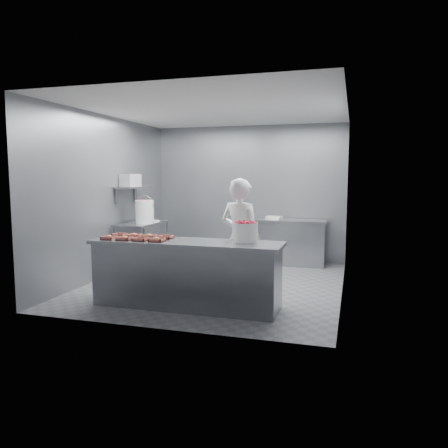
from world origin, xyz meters
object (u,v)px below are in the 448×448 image
(tray_0, at_px, (109,237))
(strawberry_tub, at_px, (246,231))
(service_counter, at_px, (186,274))
(prep_table, at_px, (143,239))
(glaze_bucket, at_px, (145,211))
(tray_1, at_px, (125,238))
(tray_4, at_px, (120,235))
(worker, at_px, (240,239))
(tray_3, at_px, (157,240))
(appliance, at_px, (130,180))
(tray_7, at_px, (166,237))
(tray_2, at_px, (141,239))
(tray_6, at_px, (150,236))
(tray_5, at_px, (135,235))
(back_counter, at_px, (288,242))

(tray_0, height_order, strawberry_tub, strawberry_tub)
(service_counter, bearing_deg, tray_0, -172.49)
(prep_table, relative_size, glaze_bucket, 2.35)
(tray_1, relative_size, glaze_bucket, 0.37)
(tray_4, distance_m, worker, 1.73)
(tray_3, relative_size, appliance, 0.61)
(tray_7, height_order, glaze_bucket, glaze_bucket)
(tray_2, distance_m, tray_6, 0.28)
(tray_5, xyz_separation_m, strawberry_tub, (1.62, 0.01, 0.12))
(tray_1, height_order, tray_3, same)
(tray_3, distance_m, glaze_bucket, 2.25)
(tray_0, distance_m, tray_3, 0.72)
(service_counter, xyz_separation_m, tray_5, (-0.84, 0.14, 0.47))
(worker, xyz_separation_m, strawberry_tub, (0.20, -0.47, 0.18))
(strawberry_tub, bearing_deg, worker, 112.43)
(service_counter, height_order, appliance, appliance)
(tray_6, distance_m, glaze_bucket, 1.89)
(tray_4, bearing_deg, tray_1, -50.21)
(tray_3, distance_m, tray_7, 0.28)
(worker, distance_m, appliance, 2.82)
(tray_4, xyz_separation_m, tray_7, (0.72, 0.00, 0.00))
(tray_0, distance_m, worker, 1.84)
(service_counter, distance_m, appliance, 2.87)
(service_counter, xyz_separation_m, tray_3, (-0.36, -0.14, 0.47))
(tray_6, bearing_deg, back_counter, 64.25)
(prep_table, xyz_separation_m, tray_4, (0.57, -1.81, 0.33))
(tray_6, bearing_deg, appliance, 125.68)
(tray_3, bearing_deg, tray_4, 158.35)
(tray_0, bearing_deg, appliance, 110.47)
(tray_1, distance_m, tray_6, 0.37)
(prep_table, height_order, strawberry_tub, strawberry_tub)
(tray_2, height_order, glaze_bucket, glaze_bucket)
(tray_6, bearing_deg, glaze_bucket, 119.07)
(tray_6, xyz_separation_m, appliance, (-1.22, 1.70, 0.76))
(service_counter, height_order, back_counter, same)
(tray_2, bearing_deg, tray_3, -0.00)
(tray_4, height_order, tray_6, tray_6)
(service_counter, height_order, tray_6, tray_6)
(tray_5, relative_size, glaze_bucket, 0.37)
(tray_5, bearing_deg, tray_0, -130.15)
(service_counter, bearing_deg, tray_3, -158.38)
(tray_0, xyz_separation_m, tray_2, (0.48, 0.00, -0.00))
(tray_5, bearing_deg, appliance, 119.98)
(prep_table, distance_m, tray_3, 2.48)
(tray_3, bearing_deg, strawberry_tub, 14.35)
(tray_7, height_order, worker, worker)
(tray_5, height_order, tray_7, tray_5)
(strawberry_tub, bearing_deg, tray_1, -169.79)
(tray_4, height_order, appliance, appliance)
(tray_4, bearing_deg, tray_3, -21.65)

